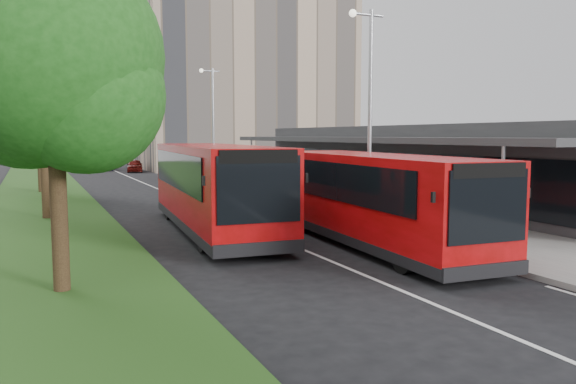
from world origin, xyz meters
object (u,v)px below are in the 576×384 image
tree_near (52,72)px  tree_mid (41,81)px  bollard (244,180)px  bus_second (214,188)px  litter_bin (307,192)px  tree_far (38,117)px  car_near (135,166)px  bus_main (375,200)px  car_far (105,163)px  lamp_post_far (212,118)px  lamp_post_near (368,103)px

tree_near → tree_mid: 12.03m
tree_mid → bollard: size_ratio=9.77×
bus_second → tree_mid: bearing=139.0°
litter_bin → bollard: 8.55m
bollard → tree_near: bearing=-119.5°
tree_far → litter_bin: tree_far is taller
tree_far → car_near: size_ratio=2.01×
tree_mid → bollard: bearing=38.3°
bus_main → car_far: bearing=97.4°
tree_mid → litter_bin: tree_mid is taller
car_near → car_far: (-2.30, 4.17, 0.07)m
tree_near → bus_second: size_ratio=0.67×
tree_near → tree_mid: (-0.00, 12.00, 0.85)m
bus_main → bollard: bus_main is taller
bollard → car_far: 25.40m
bus_second → bollard: size_ratio=12.48×
car_far → tree_far: bearing=-103.6°
bus_main → bollard: 20.34m
tree_far → bus_main: tree_far is taller
tree_near → bollard: size_ratio=8.32×
lamp_post_far → litter_bin: bearing=-82.5°
tree_near → bus_main: tree_near is taller
litter_bin → car_far: 33.84m
tree_near → bus_second: (5.52, 6.39, -3.25)m
lamp_post_far → bus_second: 19.63m
tree_mid → lamp_post_far: size_ratio=1.11×
tree_near → lamp_post_near: (11.13, 4.95, -0.15)m
car_far → lamp_post_far: bearing=-75.2°
lamp_post_near → litter_bin: size_ratio=9.96×
tree_far → lamp_post_far: (11.13, 0.95, 0.12)m
litter_bin → bus_second: bearing=-136.8°
lamp_post_far → bollard: size_ratio=8.83×
lamp_post_far → litter_bin: 12.63m
tree_mid → car_near: (8.60, 30.19, -5.11)m
bus_main → car_far: (-2.98, 44.80, -0.82)m
tree_far → lamp_post_near: (11.13, -19.05, 0.12)m
tree_mid → lamp_post_far: (11.13, 12.95, -1.00)m
tree_far → lamp_post_near: 22.06m
tree_near → tree_mid: bearing=90.0°
tree_mid → lamp_post_near: tree_mid is taller
tree_near → lamp_post_near: 12.18m
car_near → tree_mid: bearing=-95.7°
bus_main → lamp_post_near: bearing=64.8°
bus_main → bus_second: (-3.76, 4.83, 0.12)m
lamp_post_near → bus_second: size_ratio=0.71×
tree_far → bollard: bearing=-10.8°
bus_second → car_far: (0.78, 39.97, -0.95)m
tree_far → bus_second: size_ratio=0.63×
tree_mid → car_far: bearing=79.6°
tree_near → tree_mid: size_ratio=0.85×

